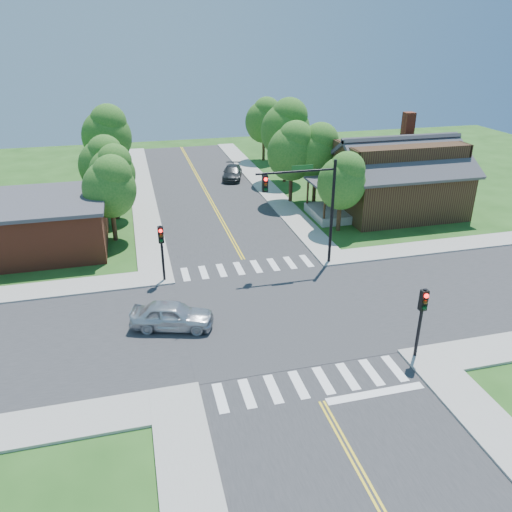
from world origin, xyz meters
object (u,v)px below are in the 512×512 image
object	(u,v)px
signal_mast_ne	(309,197)
house_ne	(397,174)
signal_pole_nw	(161,243)
car_dgrey	(232,173)
car_silver	(172,316)
signal_pole_se	(422,311)

from	to	relation	value
signal_mast_ne	house_ne	world-z (taller)	signal_mast_ne
signal_pole_nw	car_dgrey	world-z (taller)	signal_pole_nw
house_ne	car_silver	size ratio (longest dim) A/B	2.75
signal_mast_ne	car_silver	world-z (taller)	signal_mast_ne
signal_pole_se	signal_pole_nw	world-z (taller)	same
house_ne	car_silver	world-z (taller)	house_ne
signal_pole_nw	car_silver	bearing A→B (deg)	-90.31
signal_mast_ne	signal_pole_se	bearing A→B (deg)	-81.44
signal_pole_se	car_silver	distance (m)	12.71
signal_pole_se	house_ne	xyz separation A→B (m)	(9.51, 19.86, 0.67)
signal_mast_ne	car_dgrey	bearing A→B (deg)	91.06
house_ne	signal_pole_nw	bearing A→B (deg)	-157.31
signal_pole_se	car_silver	world-z (taller)	signal_pole_se
car_silver	signal_mast_ne	bearing A→B (deg)	-42.79
signal_mast_ne	signal_pole_nw	bearing A→B (deg)	-179.93
signal_pole_nw	house_ne	size ratio (longest dim) A/B	0.29
signal_mast_ne	car_silver	bearing A→B (deg)	-149.72
house_ne	car_dgrey	distance (m)	18.06
signal_mast_ne	house_ne	distance (m)	14.23
signal_pole_nw	house_ne	bearing A→B (deg)	22.69
signal_pole_se	signal_pole_nw	distance (m)	15.84
signal_pole_nw	car_silver	distance (m)	5.88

